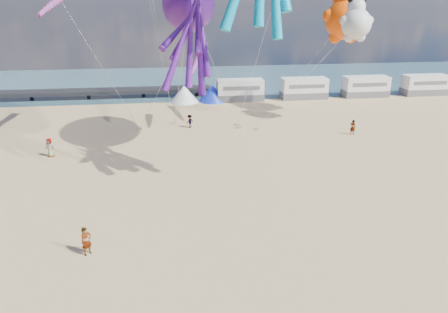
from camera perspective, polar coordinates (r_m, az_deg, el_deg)
ground at (r=21.58m, az=3.79°, el=-18.84°), size 120.00×120.00×0.00m
water at (r=72.45m, az=-4.46°, el=10.73°), size 120.00×120.00×0.00m
pier at (r=66.15m, az=-29.16°, el=7.82°), size 60.00×3.00×0.50m
motorhome_0 at (r=58.15m, az=2.29°, el=9.47°), size 6.60×2.50×3.00m
motorhome_1 at (r=60.41m, az=11.35°, el=9.54°), size 6.60×2.50×3.00m
motorhome_2 at (r=64.02m, az=19.56°, el=9.40°), size 6.60×2.50×3.00m
motorhome_3 at (r=68.76m, az=26.76°, el=9.13°), size 6.60×2.50×3.00m
tent_white at (r=57.47m, az=-5.70°, el=8.93°), size 4.00×4.00×2.40m
tent_blue at (r=57.70m, az=-1.68°, el=9.08°), size 4.00×4.00×2.40m
standing_person at (r=24.93m, az=-19.07°, el=-11.35°), size 0.77×0.76×1.79m
beachgoer_2 at (r=45.90m, az=-4.92°, el=5.04°), size 0.94×0.93×1.53m
beachgoer_5 at (r=45.56m, az=17.92°, el=4.00°), size 1.46×1.46×1.69m
beachgoer_6 at (r=40.70m, az=-23.61°, el=1.18°), size 0.75×0.60×1.80m
sandbag_a at (r=46.17m, az=-11.94°, el=3.88°), size 0.50×0.35×0.22m
sandbag_b at (r=45.73m, az=2.24°, el=4.18°), size 0.50×0.35×0.22m
sandbag_c at (r=45.19m, az=4.66°, el=3.90°), size 0.50×0.35×0.22m
sandbag_d at (r=46.85m, az=1.95°, el=4.62°), size 0.50×0.35×0.22m
sandbag_e at (r=47.83m, az=-7.17°, el=4.83°), size 0.50×0.35×0.22m
kite_octopus_purple at (r=35.12m, az=-5.10°, el=20.78°), size 7.20×10.20×10.72m
kite_panda at (r=46.78m, az=18.37°, el=17.53°), size 4.39×4.20×5.38m
kite_teddy_orange at (r=50.61m, az=16.81°, el=18.17°), size 6.81×6.63×7.61m
windsock_right at (r=43.87m, az=-3.75°, el=13.83°), size 2.64×5.23×5.24m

